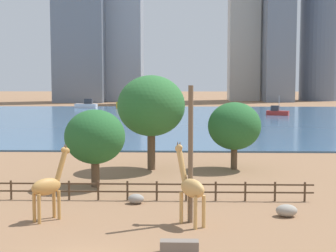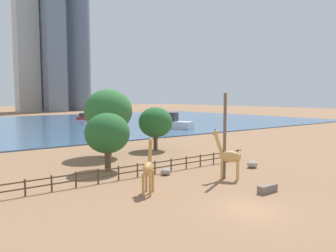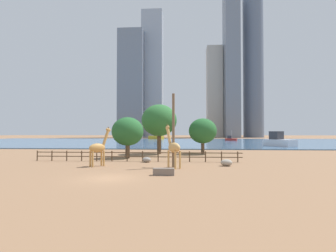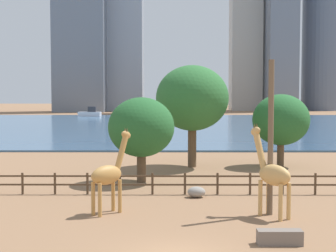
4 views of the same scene
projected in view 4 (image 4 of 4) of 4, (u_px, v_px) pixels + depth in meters
ground_plane at (172, 125)px, 98.79m from camera, size 400.00×400.00×0.00m
harbor_water at (172, 125)px, 95.79m from camera, size 180.00×86.00×0.20m
giraffe_tall at (272, 174)px, 25.17m from camera, size 1.97×2.58×4.55m
giraffe_companion at (109, 174)px, 25.91m from camera, size 2.17×2.27×4.30m
utility_pole at (271, 138)px, 25.54m from camera, size 0.28×0.28×7.74m
boulder_near_fence at (196, 192)px, 30.02m from camera, size 1.05×0.84×0.63m
feeding_trough at (280, 237)px, 20.65m from camera, size 1.80×0.60×0.60m
enclosure_fence at (171, 182)px, 30.88m from camera, size 26.12×0.14×1.30m
tree_left_large at (141, 127)px, 34.93m from camera, size 4.51×4.51×5.81m
tree_center_broad at (281, 120)px, 42.51m from camera, size 4.70×4.70×6.00m
tree_right_tall at (192, 98)px, 42.09m from camera, size 5.97×5.97×8.37m
boat_sailboat at (137, 112)px, 128.40m from camera, size 8.21×7.17×3.56m
boat_tug at (90, 113)px, 130.63m from camera, size 5.86×2.61×2.50m
boat_barge at (290, 118)px, 106.38m from camera, size 4.92×3.19×4.17m
skyline_block_central at (79, 2)px, 163.55m from camera, size 16.33×9.56×70.35m
skyline_block_left at (246, 20)px, 179.03m from camera, size 10.44×10.63×62.89m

